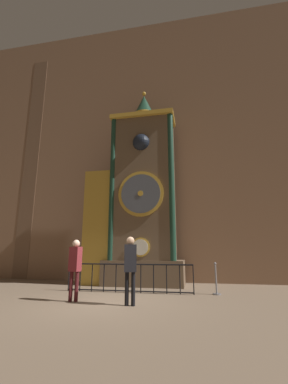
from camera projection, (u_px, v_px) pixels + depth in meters
ground_plane at (105, 302)px, 7.38m from camera, size 28.00×28.00×0.00m
cathedral_back_wall at (140, 140)px, 14.09m from camera, size 24.00×0.32×14.77m
clock_tower at (136, 199)px, 11.93m from camera, size 4.46×1.84×9.39m
railing_fence at (128, 276)px, 9.21m from camera, size 4.64×0.05×1.00m
visitor_near at (75, 263)px, 7.72m from camera, size 0.39×0.31×1.78m
visitor_far at (130, 263)px, 7.17m from camera, size 0.39×0.30×1.84m
stanchion_post at (216, 284)px, 8.76m from camera, size 0.28×0.28×1.06m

